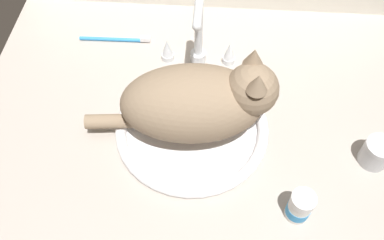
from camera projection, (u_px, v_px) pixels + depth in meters
The scene contains 7 objects.
countertop at pixel (204, 114), 95.54cm from camera, with size 108.16×74.53×3.00cm, color #ADA399.
sink_basin at pixel (192, 127), 90.25cm from camera, with size 34.50×34.50×2.51cm.
faucet at pixel (198, 41), 97.26cm from camera, with size 18.85×10.44×19.20cm.
cat at pixel (203, 101), 82.45cm from camera, with size 41.09×20.21×19.59cm.
pill_bottle at pixel (299, 207), 76.65cm from camera, with size 4.75×4.75×7.83cm.
metal_jar at pixel (377, 153), 84.11cm from camera, with size 6.32×6.32×6.23cm.
toothbrush at pixel (117, 39), 107.15cm from camera, with size 19.06×1.48×1.70cm.
Camera 1 is at (1.23, -55.92, 79.02)cm, focal length 37.49 mm.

